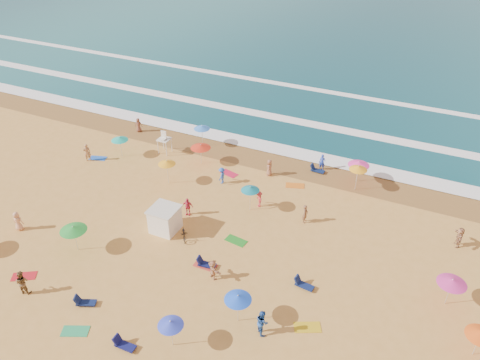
% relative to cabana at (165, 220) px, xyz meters
% --- Properties ---
extents(ground, '(220.00, 220.00, 0.00)m').
position_rel_cabana_xyz_m(ground, '(4.51, 1.10, -1.00)').
color(ground, gold).
rests_on(ground, ground).
extents(ocean, '(220.00, 140.00, 0.18)m').
position_rel_cabana_xyz_m(ocean, '(4.51, 85.10, -1.00)').
color(ocean, '#0C4756').
rests_on(ocean, ground).
extents(wet_sand, '(220.00, 220.00, 0.00)m').
position_rel_cabana_xyz_m(wet_sand, '(4.51, 13.60, -0.99)').
color(wet_sand, olive).
rests_on(wet_sand, ground).
extents(surf_foam, '(200.00, 18.70, 0.05)m').
position_rel_cabana_xyz_m(surf_foam, '(4.51, 22.42, -0.90)').
color(surf_foam, white).
rests_on(surf_foam, ground).
extents(cabana, '(2.00, 2.00, 2.00)m').
position_rel_cabana_xyz_m(cabana, '(0.00, 0.00, 0.00)').
color(cabana, white).
rests_on(cabana, ground).
extents(cabana_roof, '(2.20, 2.20, 0.12)m').
position_rel_cabana_xyz_m(cabana_roof, '(0.00, 0.00, 1.06)').
color(cabana_roof, silver).
rests_on(cabana_roof, cabana).
extents(bicycle, '(1.46, 1.73, 0.89)m').
position_rel_cabana_xyz_m(bicycle, '(1.90, -0.30, -0.55)').
color(bicycle, black).
rests_on(bicycle, ground).
extents(lifeguard_stand, '(1.20, 1.20, 2.10)m').
position_rel_cabana_xyz_m(lifeguard_stand, '(-6.83, 10.63, 0.05)').
color(lifeguard_stand, white).
rests_on(lifeguard_stand, ground).
extents(beach_umbrellas, '(53.64, 25.23, 0.78)m').
position_rel_cabana_xyz_m(beach_umbrellas, '(2.36, 1.65, 1.05)').
color(beach_umbrellas, '#F55A14').
rests_on(beach_umbrellas, ground).
extents(loungers, '(53.46, 24.83, 0.34)m').
position_rel_cabana_xyz_m(loungers, '(8.42, -2.23, -0.83)').
color(loungers, '#0F1D4F').
rests_on(loungers, ground).
extents(towels, '(42.28, 22.82, 0.03)m').
position_rel_cabana_xyz_m(towels, '(5.80, 0.14, -0.98)').
color(towels, red).
rests_on(towels, ground).
extents(beachgoers, '(39.11, 25.53, 2.13)m').
position_rel_cabana_xyz_m(beachgoers, '(4.94, 3.38, -0.18)').
color(beachgoers, brown).
rests_on(beachgoers, ground).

